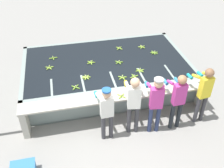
% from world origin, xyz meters
% --- Properties ---
extents(ground_plane, '(80.00, 80.00, 0.00)m').
position_xyz_m(ground_plane, '(0.00, 0.00, 0.00)').
color(ground_plane, gray).
rests_on(ground_plane, ground).
extents(wash_tank, '(5.22, 3.07, 0.88)m').
position_xyz_m(wash_tank, '(0.00, 1.97, 0.43)').
color(wash_tank, gray).
rests_on(wash_tank, ground).
extents(work_ledge, '(5.22, 0.45, 0.88)m').
position_xyz_m(work_ledge, '(0.00, 0.23, 0.64)').
color(work_ledge, '#B7B2A3').
rests_on(work_ledge, ground).
extents(worker_0, '(0.42, 0.72, 1.59)m').
position_xyz_m(worker_0, '(-0.46, -0.34, 0.96)').
color(worker_0, '#38383D').
rests_on(worker_0, ground).
extents(worker_1, '(0.48, 0.74, 1.75)m').
position_xyz_m(worker_1, '(0.25, -0.28, 1.06)').
color(worker_1, '#38383D').
rests_on(worker_1, ground).
extents(worker_2, '(0.47, 0.74, 1.71)m').
position_xyz_m(worker_2, '(0.80, -0.38, 1.05)').
color(worker_2, navy).
rests_on(worker_2, ground).
extents(worker_3, '(0.42, 0.72, 1.71)m').
position_xyz_m(worker_3, '(1.40, -0.36, 1.03)').
color(worker_3, '#1E2328').
rests_on(worker_3, ground).
extents(worker_4, '(0.46, 0.74, 1.73)m').
position_xyz_m(worker_4, '(2.16, -0.27, 1.05)').
color(worker_4, '#38383D').
rests_on(worker_4, ground).
extents(banana_bunch_floating_0, '(0.28, 0.27, 0.08)m').
position_xyz_m(banana_bunch_floating_0, '(0.89, 1.22, 0.89)').
color(banana_bunch_floating_0, '#8CB738').
rests_on(banana_bunch_floating_0, wash_tank).
extents(banana_bunch_floating_1, '(0.24, 0.24, 0.08)m').
position_xyz_m(banana_bunch_floating_1, '(0.61, 2.69, 0.89)').
color(banana_bunch_floating_1, '#8CB738').
rests_on(banana_bunch_floating_1, wash_tank).
extents(banana_bunch_floating_2, '(0.26, 0.28, 0.08)m').
position_xyz_m(banana_bunch_floating_2, '(0.28, 0.97, 0.89)').
color(banana_bunch_floating_2, '#8CB738').
rests_on(banana_bunch_floating_2, wash_tank).
extents(banana_bunch_floating_3, '(0.28, 0.28, 0.08)m').
position_xyz_m(banana_bunch_floating_3, '(1.68, 2.14, 0.89)').
color(banana_bunch_floating_3, '#75A333').
rests_on(banana_bunch_floating_3, wash_tank).
extents(banana_bunch_floating_4, '(0.28, 0.27, 0.08)m').
position_xyz_m(banana_bunch_floating_4, '(-1.77, 1.97, 0.89)').
color(banana_bunch_floating_4, '#93BC3D').
rests_on(banana_bunch_floating_4, wash_tank).
extents(banana_bunch_floating_5, '(0.28, 0.27, 0.08)m').
position_xyz_m(banana_bunch_floating_5, '(1.39, 2.61, 0.89)').
color(banana_bunch_floating_5, '#93BC3D').
rests_on(banana_bunch_floating_5, wash_tank).
extents(banana_bunch_floating_6, '(0.28, 0.27, 0.08)m').
position_xyz_m(banana_bunch_floating_6, '(-0.49, 1.99, 0.89)').
color(banana_bunch_floating_6, '#8CB738').
rests_on(banana_bunch_floating_6, wash_tank).
extents(banana_bunch_floating_7, '(0.27, 0.28, 0.08)m').
position_xyz_m(banana_bunch_floating_7, '(0.38, 1.81, 0.89)').
color(banana_bunch_floating_7, '#75A333').
rests_on(banana_bunch_floating_7, wash_tank).
extents(banana_bunch_floating_8, '(0.24, 0.24, 0.08)m').
position_xyz_m(banana_bunch_floating_8, '(-1.09, 0.80, 0.89)').
color(banana_bunch_floating_8, '#75A333').
rests_on(banana_bunch_floating_8, wash_tank).
extents(banana_bunch_floating_9, '(0.28, 0.28, 0.08)m').
position_xyz_m(banana_bunch_floating_9, '(0.63, 0.94, 0.89)').
color(banana_bunch_floating_9, '#8CB738').
rests_on(banana_bunch_floating_9, wash_tank).
extents(banana_bunch_floating_10, '(0.28, 0.28, 0.08)m').
position_xyz_m(banana_bunch_floating_10, '(-1.63, 2.52, 0.89)').
color(banana_bunch_floating_10, '#7FAD33').
rests_on(banana_bunch_floating_10, wash_tank).
extents(banana_bunch_floating_11, '(0.28, 0.28, 0.08)m').
position_xyz_m(banana_bunch_floating_11, '(-0.75, 1.21, 0.89)').
color(banana_bunch_floating_11, '#9EC642').
rests_on(banana_bunch_floating_11, wash_tank).
extents(banana_bunch_ledge_0, '(0.28, 0.28, 0.08)m').
position_xyz_m(banana_bunch_ledge_0, '(1.16, 0.14, 0.89)').
color(banana_bunch_ledge_0, '#9EC642').
rests_on(banana_bunch_ledge_0, work_ledge).
extents(banana_bunch_ledge_1, '(0.23, 0.23, 0.08)m').
position_xyz_m(banana_bunch_ledge_1, '(0.05, 0.15, 0.89)').
color(banana_bunch_ledge_1, '#8CB738').
rests_on(banana_bunch_ledge_1, work_ledge).
extents(knife_0, '(0.35, 0.03, 0.02)m').
position_xyz_m(knife_0, '(1.77, 0.12, 0.88)').
color(knife_0, silver).
rests_on(knife_0, work_ledge).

